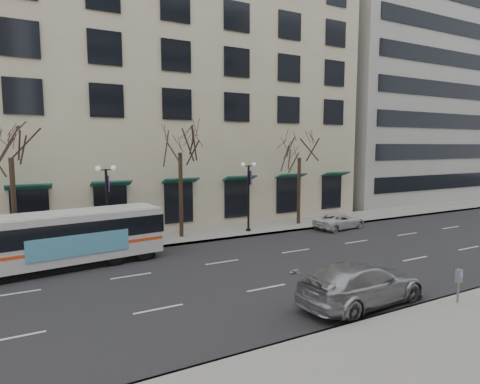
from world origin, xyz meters
TOP-DOWN VIEW (x-y plane):
  - ground at (0.00, 0.00)m, footprint 160.00×160.00m
  - sidewalk_far at (5.00, 9.00)m, footprint 80.00×4.00m
  - building_hotel at (-2.00, 21.00)m, footprint 40.00×20.00m
  - building_office at (32.00, 21.00)m, footprint 25.00×20.00m
  - tree_far_left at (-10.00, 8.80)m, footprint 3.60×3.60m
  - tree_far_mid at (0.00, 8.80)m, footprint 3.60×3.60m
  - tree_far_right at (10.00, 8.80)m, footprint 3.60×3.60m
  - lamp_post_left at (-4.99, 8.20)m, footprint 1.22×0.45m
  - lamp_post_right at (5.01, 8.20)m, footprint 1.22×0.45m
  - city_bus at (-8.07, 5.21)m, footprint 11.18×3.74m
  - silver_car at (2.45, -5.67)m, footprint 6.04×2.83m
  - white_pickup at (12.02, 6.20)m, footprint 4.62×2.55m
  - pay_station at (5.66, -7.68)m, footprint 0.32×0.24m

SIDE VIEW (x-z plane):
  - ground at x=0.00m, z-range 0.00..0.00m
  - sidewalk_far at x=5.00m, z-range 0.00..0.15m
  - white_pickup at x=12.02m, z-range 0.00..1.22m
  - silver_car at x=2.45m, z-range 0.00..1.70m
  - pay_station at x=5.66m, z-range 0.45..1.81m
  - city_bus at x=-8.07m, z-range 0.14..3.11m
  - lamp_post_left at x=-4.99m, z-range 0.34..5.55m
  - lamp_post_right at x=5.01m, z-range 0.34..5.55m
  - tree_far_right at x=10.00m, z-range 2.39..10.45m
  - tree_far_left at x=-10.00m, z-range 2.53..10.87m
  - tree_far_mid at x=0.00m, z-range 2.63..11.18m
  - building_hotel at x=-2.00m, z-range 0.00..24.00m
  - building_office at x=32.00m, z-range 0.00..35.00m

